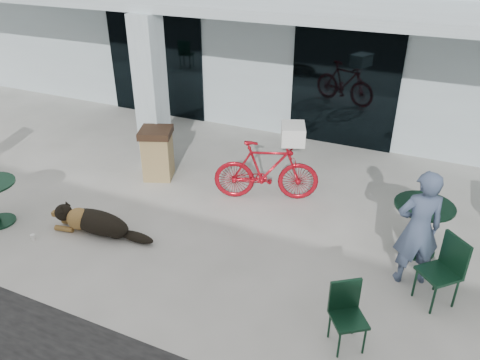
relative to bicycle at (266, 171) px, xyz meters
The scene contains 16 objects.
ground 2.31m from the bicycle, 121.92° to the right, with size 80.00×80.00×0.00m, color beige.
building 6.91m from the bicycle, 100.17° to the left, with size 22.00×7.00×4.50m, color silver.
storefront_glass_left 5.41m from the bicycle, 144.91° to the left, with size 2.80×0.06×2.70m, color black.
storefront_glass_right 3.23m from the bicycle, 78.69° to the left, with size 2.40×0.06×2.70m, color black.
column 2.88m from the bicycle, behind, with size 0.50×0.50×3.12m, color silver.
overhang 3.35m from the bicycle, 124.85° to the left, with size 22.00×2.80×0.18m, color silver.
bicycle is the anchor object (origin of this frame).
laundry_basket 0.87m from the bicycle, 21.06° to the left, with size 0.55×0.40×0.32m, color white.
dog 3.08m from the bicycle, 133.23° to the right, with size 1.38×0.46×0.46m, color black, non-canonical shape.
cup_near_dog 4.14m from the bicycle, 136.27° to the right, with size 0.08×0.08×0.09m, color white.
cafe_table_far 2.82m from the bicycle, 10.98° to the right, with size 0.90×0.90×0.84m, color black, non-canonical shape.
cafe_chair_far_a 3.65m from the bicycle, 52.76° to the right, with size 0.39×0.43×0.86m, color black, non-canonical shape.
cafe_chair_far_b 3.52m from the bicycle, 27.95° to the right, with size 0.45×0.49×0.99m, color black, non-canonical shape.
person 3.06m from the bicycle, 25.51° to the right, with size 0.64×0.42×1.76m, color #3B4863.
cup_on_table 2.95m from the bicycle, ahead, with size 0.07×0.07×0.10m, color white.
trash_receptacle 2.31m from the bicycle, behind, with size 0.61×0.61×1.04m, color olive, non-canonical shape.
Camera 1 is at (3.92, -5.25, 4.48)m, focal length 35.00 mm.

